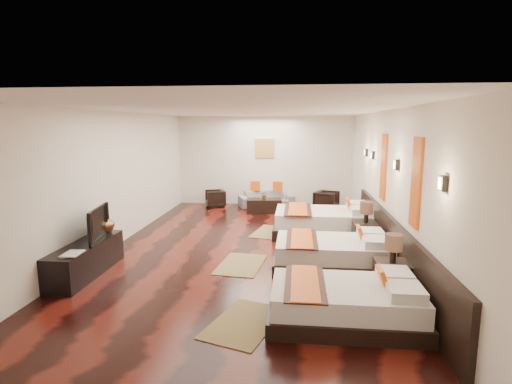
# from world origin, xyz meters

# --- Properties ---
(floor) EXTENTS (5.50, 9.50, 0.01)m
(floor) POSITION_xyz_m (0.00, 0.00, 0.00)
(floor) COLOR black
(floor) RESTS_ON ground
(ceiling) EXTENTS (5.50, 9.50, 0.01)m
(ceiling) POSITION_xyz_m (0.00, 0.00, 2.80)
(ceiling) COLOR white
(ceiling) RESTS_ON floor
(back_wall) EXTENTS (5.50, 0.01, 2.80)m
(back_wall) POSITION_xyz_m (0.00, 4.75, 1.40)
(back_wall) COLOR silver
(back_wall) RESTS_ON floor
(left_wall) EXTENTS (0.01, 9.50, 2.80)m
(left_wall) POSITION_xyz_m (-2.75, 0.00, 1.40)
(left_wall) COLOR silver
(left_wall) RESTS_ON floor
(right_wall) EXTENTS (0.01, 9.50, 2.80)m
(right_wall) POSITION_xyz_m (2.75, 0.00, 1.40)
(right_wall) COLOR silver
(right_wall) RESTS_ON floor
(headboard_panel) EXTENTS (0.08, 6.60, 0.90)m
(headboard_panel) POSITION_xyz_m (2.71, -0.80, 0.45)
(headboard_panel) COLOR black
(headboard_panel) RESTS_ON floor
(bed_near) EXTENTS (1.96, 1.23, 0.75)m
(bed_near) POSITION_xyz_m (1.69, -2.82, 0.26)
(bed_near) COLOR black
(bed_near) RESTS_ON floor
(bed_mid) EXTENTS (2.05, 1.29, 0.78)m
(bed_mid) POSITION_xyz_m (1.70, -0.85, 0.27)
(bed_mid) COLOR black
(bed_mid) RESTS_ON floor
(bed_far) EXTENTS (2.32, 1.46, 0.89)m
(bed_far) POSITION_xyz_m (1.70, 1.33, 0.30)
(bed_far) COLOR black
(bed_far) RESTS_ON floor
(nightstand_a) EXTENTS (0.48, 0.48, 0.96)m
(nightstand_a) POSITION_xyz_m (2.45, -2.00, 0.33)
(nightstand_a) COLOR black
(nightstand_a) RESTS_ON floor
(nightstand_b) EXTENTS (0.50, 0.50, 0.98)m
(nightstand_b) POSITION_xyz_m (2.44, 0.35, 0.34)
(nightstand_b) COLOR black
(nightstand_b) RESTS_ON floor
(jute_mat_near) EXTENTS (1.09, 1.37, 0.01)m
(jute_mat_near) POSITION_xyz_m (0.39, -3.01, 0.01)
(jute_mat_near) COLOR olive
(jute_mat_near) RESTS_ON floor
(jute_mat_mid) EXTENTS (0.89, 1.28, 0.01)m
(jute_mat_mid) POSITION_xyz_m (0.04, -0.88, 0.01)
(jute_mat_mid) COLOR olive
(jute_mat_mid) RESTS_ON floor
(jute_mat_far) EXTENTS (1.00, 1.34, 0.01)m
(jute_mat_far) POSITION_xyz_m (0.44, 1.40, 0.01)
(jute_mat_far) COLOR olive
(jute_mat_far) RESTS_ON floor
(tv_console) EXTENTS (0.50, 1.80, 0.55)m
(tv_console) POSITION_xyz_m (-2.50, -1.63, 0.28)
(tv_console) COLOR black
(tv_console) RESTS_ON floor
(tv) EXTENTS (0.31, 1.01, 0.58)m
(tv) POSITION_xyz_m (-2.45, -1.42, 0.84)
(tv) COLOR black
(tv) RESTS_ON tv_console
(book) EXTENTS (0.28, 0.36, 0.03)m
(book) POSITION_xyz_m (-2.50, -2.23, 0.57)
(book) COLOR black
(book) RESTS_ON tv_console
(figurine) EXTENTS (0.38, 0.38, 0.37)m
(figurine) POSITION_xyz_m (-2.50, -0.92, 0.74)
(figurine) COLOR brown
(figurine) RESTS_ON tv_console
(sofa) EXTENTS (1.81, 1.23, 0.49)m
(sofa) POSITION_xyz_m (0.08, 4.45, 0.25)
(sofa) COLOR gray
(sofa) RESTS_ON floor
(armchair_left) EXTENTS (0.74, 0.73, 0.53)m
(armchair_left) POSITION_xyz_m (-1.49, 4.21, 0.26)
(armchair_left) COLOR black
(armchair_left) RESTS_ON floor
(armchair_right) EXTENTS (0.84, 0.83, 0.60)m
(armchair_right) POSITION_xyz_m (1.91, 3.95, 0.30)
(armchair_right) COLOR black
(armchair_right) RESTS_ON floor
(coffee_table) EXTENTS (1.05, 0.62, 0.40)m
(coffee_table) POSITION_xyz_m (0.08, 3.56, 0.20)
(coffee_table) COLOR black
(coffee_table) RESTS_ON floor
(table_plant) EXTENTS (0.22, 0.20, 0.24)m
(table_plant) POSITION_xyz_m (0.09, 3.56, 0.52)
(table_plant) COLOR #2B6120
(table_plant) RESTS_ON coffee_table
(orange_panel_a) EXTENTS (0.04, 0.40, 1.30)m
(orange_panel_a) POSITION_xyz_m (2.73, -1.90, 1.70)
(orange_panel_a) COLOR #D86014
(orange_panel_a) RESTS_ON right_wall
(orange_panel_b) EXTENTS (0.04, 0.40, 1.30)m
(orange_panel_b) POSITION_xyz_m (2.73, 0.30, 1.70)
(orange_panel_b) COLOR #D86014
(orange_panel_b) RESTS_ON right_wall
(sconce_near) EXTENTS (0.07, 0.12, 0.18)m
(sconce_near) POSITION_xyz_m (2.70, -3.00, 1.85)
(sconce_near) COLOR black
(sconce_near) RESTS_ON right_wall
(sconce_mid) EXTENTS (0.07, 0.12, 0.18)m
(sconce_mid) POSITION_xyz_m (2.70, -0.80, 1.85)
(sconce_mid) COLOR black
(sconce_mid) RESTS_ON right_wall
(sconce_far) EXTENTS (0.07, 0.12, 0.18)m
(sconce_far) POSITION_xyz_m (2.70, 1.40, 1.85)
(sconce_far) COLOR black
(sconce_far) RESTS_ON right_wall
(sconce_lounge) EXTENTS (0.07, 0.12, 0.18)m
(sconce_lounge) POSITION_xyz_m (2.70, 2.30, 1.85)
(sconce_lounge) COLOR black
(sconce_lounge) RESTS_ON right_wall
(gold_artwork) EXTENTS (0.60, 0.04, 0.60)m
(gold_artwork) POSITION_xyz_m (0.00, 4.73, 1.80)
(gold_artwork) COLOR #AD873F
(gold_artwork) RESTS_ON back_wall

